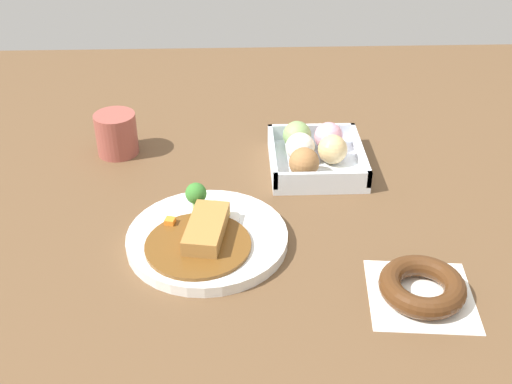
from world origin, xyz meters
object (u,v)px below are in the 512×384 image
chocolate_ring_donut (422,287)px  coffee_mug (116,134)px  curry_plate (206,236)px  donut_box (314,152)px

chocolate_ring_donut → coffee_mug: 0.63m
curry_plate → chocolate_ring_donut: (0.13, 0.30, 0.00)m
donut_box → chocolate_ring_donut: bearing=17.0°
donut_box → chocolate_ring_donut: 0.37m
curry_plate → donut_box: same height
coffee_mug → donut_box: bearing=80.5°
coffee_mug → chocolate_ring_donut: bearing=48.7°
donut_box → coffee_mug: coffee_mug is taller
donut_box → coffee_mug: bearing=-99.5°
chocolate_ring_donut → coffee_mug: size_ratio=1.95×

